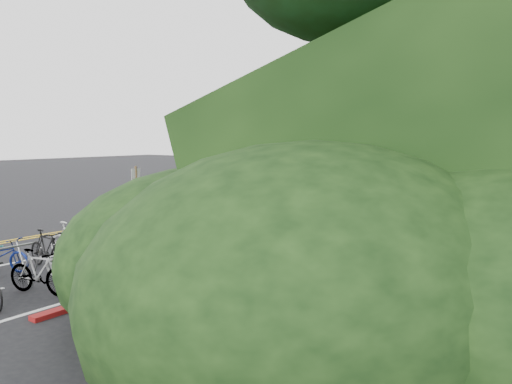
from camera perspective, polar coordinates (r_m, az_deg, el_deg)
road_markings at (r=22.34m, az=-3.37°, el=-2.78°), size 7.47×80.00×0.01m
red_curb at (r=21.24m, az=10.61°, el=-3.23°), size 0.25×28.00×0.10m
bike_racks_rest at (r=23.25m, az=5.70°, el=-0.33°), size 1.14×23.00×1.17m
signposts_rest at (r=25.31m, az=2.16°, el=1.55°), size 0.08×18.40×2.50m
bike_front at (r=14.89m, az=-27.16°, el=-6.39°), size 1.21×1.80×0.89m
bike_valet at (r=15.11m, az=-15.92°, el=-5.63°), size 3.21×12.82×1.09m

